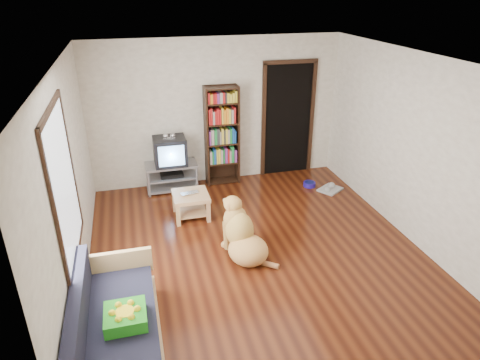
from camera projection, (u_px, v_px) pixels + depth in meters
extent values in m
plane|color=#51210D|center=(256.00, 250.00, 5.98)|extent=(5.00, 5.00, 0.00)
plane|color=white|center=(260.00, 60.00, 4.88)|extent=(5.00, 5.00, 0.00)
plane|color=silver|center=(217.00, 112.00, 7.62)|extent=(4.50, 0.00, 4.50)
plane|color=silver|center=(353.00, 289.00, 3.24)|extent=(4.50, 0.00, 4.50)
plane|color=silver|center=(70.00, 184.00, 4.91)|extent=(0.00, 5.00, 5.00)
plane|color=silver|center=(412.00, 149.00, 5.95)|extent=(0.00, 5.00, 5.00)
cube|color=#1C9A22|center=(126.00, 317.00, 4.12)|extent=(0.40, 0.40, 0.13)
imported|color=white|center=(191.00, 194.00, 6.65)|extent=(0.31, 0.23, 0.02)
cylinder|color=navy|center=(309.00, 184.00, 7.84)|extent=(0.22, 0.22, 0.08)
cube|color=#AAAAAA|center=(330.00, 189.00, 7.70)|extent=(0.51, 0.49, 0.03)
cube|color=white|center=(64.00, 187.00, 4.39)|extent=(0.02, 1.30, 1.60)
cube|color=black|center=(50.00, 109.00, 4.05)|extent=(0.03, 1.42, 0.06)
cube|color=black|center=(77.00, 253.00, 4.74)|extent=(0.03, 1.42, 0.06)
cube|color=black|center=(56.00, 220.00, 3.78)|extent=(0.03, 0.06, 1.70)
cube|color=black|center=(71.00, 162.00, 5.01)|extent=(0.03, 0.06, 1.70)
cube|color=black|center=(288.00, 120.00, 8.03)|extent=(0.90, 0.02, 2.10)
cube|color=black|center=(264.00, 122.00, 7.90)|extent=(0.07, 0.05, 2.14)
cube|color=black|center=(312.00, 119.00, 8.12)|extent=(0.07, 0.05, 2.14)
cube|color=black|center=(291.00, 62.00, 7.56)|extent=(1.03, 0.05, 0.07)
cube|color=#99999E|center=(171.00, 165.00, 7.54)|extent=(0.90, 0.45, 0.04)
cube|color=#99999E|center=(172.00, 177.00, 7.64)|extent=(0.86, 0.42, 0.03)
cube|color=#99999E|center=(173.00, 186.00, 7.72)|extent=(0.90, 0.45, 0.04)
cylinder|color=#99999E|center=(149.00, 184.00, 7.37)|extent=(0.04, 0.04, 0.50)
cylinder|color=#99999E|center=(197.00, 179.00, 7.56)|extent=(0.04, 0.04, 0.50)
cylinder|color=#99999E|center=(147.00, 175.00, 7.72)|extent=(0.04, 0.04, 0.50)
cylinder|color=#99999E|center=(193.00, 170.00, 7.91)|extent=(0.04, 0.04, 0.50)
cube|color=black|center=(172.00, 174.00, 7.62)|extent=(0.40, 0.30, 0.07)
cube|color=black|center=(170.00, 151.00, 7.43)|extent=(0.55, 0.48, 0.48)
cube|color=black|center=(169.00, 147.00, 7.61)|extent=(0.40, 0.14, 0.36)
cube|color=#8CBFF2|center=(172.00, 156.00, 7.22)|extent=(0.44, 0.02, 0.36)
cube|color=silver|center=(169.00, 138.00, 7.28)|extent=(0.20, 0.07, 0.02)
sphere|color=silver|center=(166.00, 136.00, 7.25)|extent=(0.09, 0.09, 0.09)
sphere|color=silver|center=(173.00, 136.00, 7.28)|extent=(0.09, 0.09, 0.09)
cube|color=black|center=(206.00, 137.00, 7.60)|extent=(0.03, 0.30, 1.80)
cube|color=black|center=(237.00, 135.00, 7.73)|extent=(0.03, 0.30, 1.80)
cube|color=black|center=(220.00, 134.00, 7.79)|extent=(0.60, 0.02, 1.80)
cube|color=black|center=(223.00, 180.00, 8.03)|extent=(0.56, 0.28, 0.02)
cube|color=black|center=(222.00, 162.00, 7.87)|extent=(0.56, 0.28, 0.03)
cube|color=black|center=(222.00, 143.00, 7.72)|extent=(0.56, 0.28, 0.02)
cube|color=black|center=(222.00, 123.00, 7.56)|extent=(0.56, 0.28, 0.02)
cube|color=black|center=(221.00, 103.00, 7.41)|extent=(0.56, 0.28, 0.02)
cube|color=black|center=(221.00, 88.00, 7.30)|extent=(0.56, 0.28, 0.02)
cube|color=tan|center=(122.00, 345.00, 4.28)|extent=(0.80, 1.80, 0.22)
cube|color=#1E1E2D|center=(119.00, 328.00, 4.19)|extent=(0.74, 1.74, 0.18)
cube|color=#1E1E2D|center=(78.00, 313.00, 4.00)|extent=(0.12, 1.74, 0.40)
cube|color=tan|center=(117.00, 263.00, 4.87)|extent=(0.80, 0.06, 0.30)
cube|color=tan|center=(191.00, 196.00, 6.69)|extent=(0.55, 0.55, 0.06)
cube|color=tan|center=(191.00, 211.00, 6.81)|extent=(0.45, 0.45, 0.03)
cube|color=tan|center=(178.00, 216.00, 6.52)|extent=(0.06, 0.06, 0.34)
cube|color=tan|center=(209.00, 212.00, 6.63)|extent=(0.06, 0.06, 0.34)
cube|color=tan|center=(175.00, 202.00, 6.93)|extent=(0.06, 0.06, 0.34)
cube|color=tan|center=(203.00, 199.00, 7.04)|extent=(0.06, 0.06, 0.34)
ellipsoid|color=tan|center=(248.00, 250.00, 5.70)|extent=(0.68, 0.71, 0.39)
ellipsoid|color=gold|center=(240.00, 230.00, 5.77)|extent=(0.49, 0.52, 0.51)
ellipsoid|color=#B48745|center=(235.00, 219.00, 5.79)|extent=(0.41, 0.39, 0.37)
ellipsoid|color=gold|center=(233.00, 204.00, 5.76)|extent=(0.31, 0.33, 0.23)
ellipsoid|color=gold|center=(228.00, 202.00, 5.86)|extent=(0.16, 0.22, 0.09)
sphere|color=black|center=(224.00, 200.00, 5.93)|extent=(0.05, 0.05, 0.05)
ellipsoid|color=tan|center=(229.00, 208.00, 5.69)|extent=(0.08, 0.09, 0.16)
ellipsoid|color=#C8864C|center=(240.00, 204.00, 5.78)|extent=(0.08, 0.09, 0.16)
cylinder|color=#BB8348|center=(226.00, 235.00, 5.95)|extent=(0.12, 0.15, 0.42)
cylinder|color=#B39344|center=(236.00, 232.00, 6.04)|extent=(0.12, 0.15, 0.42)
sphere|color=tan|center=(225.00, 245.00, 6.07)|extent=(0.11, 0.11, 0.11)
sphere|color=#D98E53|center=(234.00, 241.00, 6.15)|extent=(0.11, 0.11, 0.11)
cylinder|color=#BF7949|center=(266.00, 264.00, 5.65)|extent=(0.32, 0.29, 0.09)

